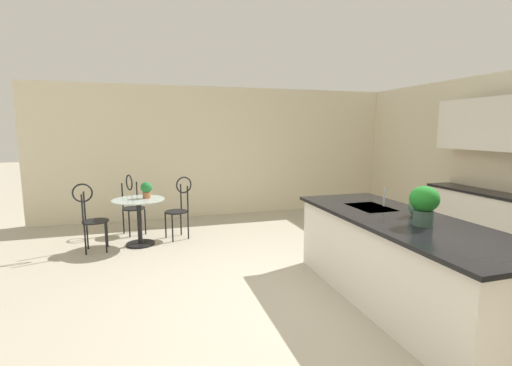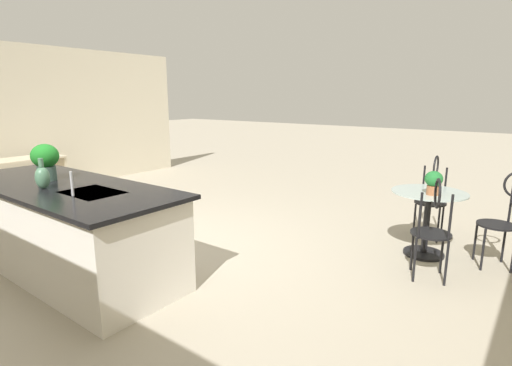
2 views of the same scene
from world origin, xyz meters
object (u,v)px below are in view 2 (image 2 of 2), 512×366
chair_near_window (504,215)px  writing_desk (25,171)px  bistro_table (427,217)px  chair_by_island (432,193)px  chair_toward_desk (433,224)px  potted_plant_counter_near (45,160)px  potted_plant_on_table (434,181)px  vase_on_counter (42,177)px

chair_near_window → writing_desk: bearing=14.2°
bistro_table → chair_by_island: size_ratio=0.77×
bistro_table → chair_toward_desk: bearing=107.5°
chair_by_island → chair_toward_desk: bearing=103.7°
chair_near_window → chair_by_island: size_ratio=1.00×
chair_by_island → potted_plant_counter_near: bearing=48.0°
bistro_table → chair_toward_desk: (-0.20, 0.64, 0.13)m
chair_near_window → chair_toward_desk: 0.93m
chair_by_island → potted_plant_on_table: 0.88m
bistro_table → potted_plant_on_table: potted_plant_on_table is taller
chair_near_window → vase_on_counter: 4.60m
bistro_table → vase_on_counter: bearing=45.9°
potted_plant_counter_near → vase_on_counter: bearing=149.8°
chair_toward_desk → vase_on_counter: (2.96, 2.21, 0.46)m
potted_plant_counter_near → vase_on_counter: 0.42m
chair_near_window → writing_desk: size_ratio=0.87×
writing_desk → potted_plant_on_table: potted_plant_on_table is taller
potted_plant_counter_near → chair_by_island: bearing=-132.0°
chair_by_island → potted_plant_counter_near: 4.51m
chair_by_island → potted_plant_counter_near: potted_plant_counter_near is taller
chair_by_island → potted_plant_on_table: bearing=102.6°
chair_toward_desk → vase_on_counter: 3.72m
bistro_table → potted_plant_counter_near: (3.11, 2.65, 0.69)m
bistro_table → chair_near_window: size_ratio=0.77×
chair_by_island → vase_on_counter: size_ratio=3.62×
chair_by_island → potted_plant_counter_near: size_ratio=2.76×
chair_by_island → vase_on_counter: 4.43m
potted_plant_on_table → potted_plant_counter_near: 4.06m
bistro_table → vase_on_counter: (2.76, 2.85, 0.58)m
chair_near_window → writing_desk: (6.88, 1.74, -0.06)m
bistro_table → chair_near_window: (-0.72, -0.13, 0.13)m
vase_on_counter → bistro_table: bearing=-134.1°
vase_on_counter → potted_plant_counter_near: bearing=-30.2°
bistro_table → potted_plant_counter_near: size_ratio=2.12×
potted_plant_counter_near → chair_toward_desk: bearing=-148.8°
vase_on_counter → chair_by_island: bearing=-126.8°
bistro_table → chair_by_island: 0.70m
chair_near_window → chair_by_island: 1.00m
potted_plant_on_table → writing_desk: bearing=13.4°
vase_on_counter → writing_desk: bearing=-20.1°
chair_near_window → potted_plant_counter_near: (3.83, 2.78, 0.56)m
chair_near_window → writing_desk: 7.09m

